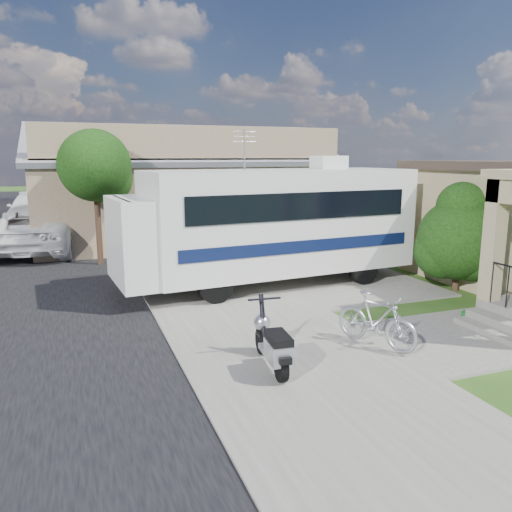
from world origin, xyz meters
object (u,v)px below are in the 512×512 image
object	(u,v)px
motorhome	(269,221)
garden_hose	(470,317)
pickup_truck	(40,228)
bicycle	(376,323)
scooter	(273,345)
shrub	(459,235)
van	(34,210)

from	to	relation	value
motorhome	garden_hose	bearing A→B (deg)	-61.00
pickup_truck	garden_hose	bearing A→B (deg)	135.37
motorhome	bicycle	world-z (taller)	motorhome
motorhome	pickup_truck	distance (m)	10.37
scooter	pickup_truck	xyz separation A→B (m)	(-4.27, 13.65, 0.40)
shrub	scooter	size ratio (longest dim) A/B	1.73
van	garden_hose	xyz separation A→B (m)	(10.18, -20.52, -0.78)
bicycle	van	bearing A→B (deg)	84.89
shrub	garden_hose	xyz separation A→B (m)	(-1.63, -2.30, -1.45)
van	bicycle	bearing A→B (deg)	-68.24
van	garden_hose	distance (m)	22.92
motorhome	van	world-z (taller)	motorhome
pickup_truck	garden_hose	size ratio (longest dim) A/B	17.03
bicycle	pickup_truck	world-z (taller)	pickup_truck
scooter	garden_hose	xyz separation A→B (m)	(5.24, 0.98, -0.42)
shrub	scooter	xyz separation A→B (m)	(-6.87, -3.27, -1.03)
scooter	shrub	bearing A→B (deg)	31.35
bicycle	shrub	bearing A→B (deg)	8.92
bicycle	van	distance (m)	22.39
garden_hose	motorhome	bearing A→B (deg)	123.75
motorhome	van	size ratio (longest dim) A/B	1.45
motorhome	bicycle	size ratio (longest dim) A/B	4.93
shrub	van	bearing A→B (deg)	122.96
shrub	pickup_truck	size ratio (longest dim) A/B	0.46
motorhome	bicycle	bearing A→B (deg)	-93.54
pickup_truck	van	xyz separation A→B (m)	(-0.67, 7.84, -0.04)
pickup_truck	bicycle	bearing A→B (deg)	124.62
shrub	bicycle	distance (m)	5.56
garden_hose	bicycle	bearing A→B (deg)	-167.29
garden_hose	pickup_truck	bearing A→B (deg)	126.90
pickup_truck	van	distance (m)	7.87
motorhome	scooter	size ratio (longest dim) A/B	4.98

